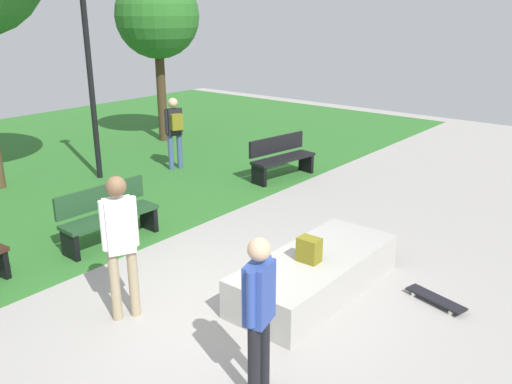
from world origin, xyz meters
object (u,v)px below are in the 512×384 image
object	(u,v)px
skater_performing_trick	(259,307)
park_bench_by_oak	(281,157)
skateboard_by_ledge	(436,299)
skater_watching	(120,237)
tree_leaning_ash	(157,17)
backpack_on_ledge	(309,250)
park_bench_center_lawn	(108,214)
pedestrian_with_backpack	(174,127)
lamp_post	(88,50)
concrete_ledge	(316,273)

from	to	relation	value
skater_performing_trick	park_bench_by_oak	bearing A→B (deg)	34.81
skateboard_by_ledge	park_bench_by_oak	bearing A→B (deg)	56.87
skater_watching	tree_leaning_ash	xyz separation A→B (m)	(6.56, 6.68, 2.29)
backpack_on_ledge	skater_watching	world-z (taller)	skater_watching
skater_watching	park_bench_by_oak	bearing A→B (deg)	18.62
skater_watching	park_bench_center_lawn	xyz separation A→B (m)	(1.24, 2.01, -0.58)
skateboard_by_ledge	park_bench_by_oak	world-z (taller)	park_bench_by_oak
park_bench_center_lawn	pedestrian_with_backpack	xyz separation A→B (m)	(3.53, 2.24, 0.51)
skater_performing_trick	park_bench_by_oak	world-z (taller)	skater_performing_trick
skater_watching	park_bench_by_oak	distance (m)	6.13
skateboard_by_ledge	pedestrian_with_backpack	distance (m)	7.42
skater_performing_trick	skateboard_by_ledge	size ratio (longest dim) A/B	1.99
backpack_on_ledge	lamp_post	distance (m)	6.99
concrete_ledge	tree_leaning_ash	distance (m)	9.82
skateboard_by_ledge	lamp_post	size ratio (longest dim) A/B	0.18
backpack_on_ledge	park_bench_by_oak	world-z (taller)	park_bench_by_oak
skater_performing_trick	lamp_post	bearing A→B (deg)	65.39
concrete_ledge	tree_leaning_ash	world-z (taller)	tree_leaning_ash
skater_watching	pedestrian_with_backpack	size ratio (longest dim) A/B	1.08
tree_leaning_ash	pedestrian_with_backpack	distance (m)	3.83
lamp_post	backpack_on_ledge	bearing A→B (deg)	-102.52
skateboard_by_ledge	skater_watching	bearing A→B (deg)	133.67
concrete_ledge	park_bench_by_oak	bearing A→B (deg)	41.69
park_bench_center_lawn	tree_leaning_ash	bearing A→B (deg)	41.31
pedestrian_with_backpack	lamp_post	bearing A→B (deg)	151.68
skateboard_by_ledge	tree_leaning_ash	bearing A→B (deg)	67.76
skater_watching	park_bench_center_lawn	size ratio (longest dim) A/B	1.11
skater_performing_trick	pedestrian_with_backpack	distance (m)	7.98
park_bench_by_oak	tree_leaning_ash	bearing A→B (deg)	80.66
park_bench_by_oak	tree_leaning_ash	distance (m)	5.59
concrete_ledge	skater_watching	size ratio (longest dim) A/B	1.45
concrete_ledge	skater_watching	world-z (taller)	skater_watching
skater_performing_trick	pedestrian_with_backpack	bearing A→B (deg)	52.81
concrete_ledge	backpack_on_ledge	size ratio (longest dim) A/B	8.10
skater_watching	skateboard_by_ledge	xyz separation A→B (m)	(2.68, -2.81, -0.99)
lamp_post	skater_watching	bearing A→B (deg)	-122.54
skater_watching	lamp_post	size ratio (longest dim) A/B	0.39
skater_performing_trick	park_bench_by_oak	xyz separation A→B (m)	(5.83, 4.05, -0.47)
skater_watching	park_bench_by_oak	size ratio (longest dim) A/B	1.09
concrete_ledge	pedestrian_with_backpack	world-z (taller)	pedestrian_with_backpack
park_bench_center_lawn	skater_watching	bearing A→B (deg)	-121.68
skater_performing_trick	park_bench_center_lawn	xyz separation A→B (m)	(1.29, 4.12, -0.47)
skater_performing_trick	skateboard_by_ledge	distance (m)	2.95
park_bench_center_lawn	pedestrian_with_backpack	size ratio (longest dim) A/B	0.97
park_bench_center_lawn	lamp_post	world-z (taller)	lamp_post
skater_performing_trick	lamp_post	size ratio (longest dim) A/B	0.36
concrete_ledge	backpack_on_ledge	world-z (taller)	backpack_on_ledge
park_bench_center_lawn	park_bench_by_oak	world-z (taller)	same
park_bench_center_lawn	lamp_post	bearing A→B (deg)	56.91
skateboard_by_ledge	tree_leaning_ash	size ratio (longest dim) A/B	0.18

